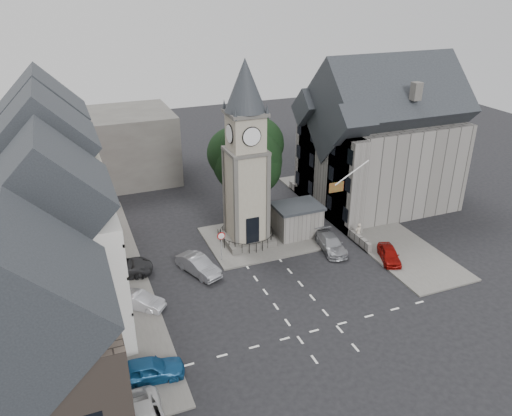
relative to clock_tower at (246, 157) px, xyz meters
name	(u,v)px	position (x,y,z in m)	size (l,w,h in m)	color
ground	(283,288)	(0.00, -7.99, -8.12)	(120.00, 120.00, 0.00)	black
pavement_west	(108,280)	(-12.50, -1.99, -8.05)	(6.00, 30.00, 0.14)	#595651
pavement_east	(360,219)	(12.00, 0.01, -8.05)	(6.00, 26.00, 0.14)	#595651
central_island	(262,238)	(1.50, 0.01, -8.04)	(10.00, 8.00, 0.16)	#595651
road_markings	(317,330)	(0.00, -13.49, -8.12)	(20.00, 8.00, 0.01)	silver
clock_tower	(246,157)	(0.00, 0.00, 0.00)	(4.86, 4.86, 16.25)	#4C4944
stone_shelter	(297,220)	(4.80, -0.49, -6.57)	(4.30, 3.30, 3.08)	slate
town_tree	(247,150)	(2.00, 5.01, -1.15)	(7.20, 7.20, 10.80)	black
warning_sign_post	(221,241)	(-3.20, -2.56, -6.09)	(0.70, 0.19, 2.85)	black
terrace_pink	(51,167)	(-15.50, 8.01, -1.54)	(8.10, 7.60, 12.80)	pink
terrace_cream	(53,202)	(-15.50, 0.01, -1.54)	(8.10, 7.60, 12.80)	beige
terrace_tudor	(58,257)	(-15.50, -7.99, -1.93)	(8.10, 7.60, 12.00)	silver
building_sw_stone	(34,371)	(-17.00, -16.99, -2.77)	(8.60, 7.60, 10.40)	#4F433B
backdrop_west	(85,151)	(-12.00, 20.01, -4.12)	(20.00, 10.00, 8.00)	#4C4944
east_building	(379,147)	(15.59, 3.01, -1.86)	(14.40, 11.40, 12.60)	slate
east_boundary_wall	(325,212)	(9.20, 2.01, -7.67)	(0.40, 16.00, 0.90)	slate
flagpole	(352,173)	(8.00, -3.99, -1.12)	(3.68, 0.10, 2.74)	white
car_west_blue	(148,370)	(-11.50, -13.81, -7.39)	(1.72, 4.28, 1.46)	navy
car_west_silver	(140,301)	(-10.75, -6.46, -7.51)	(1.29, 3.69, 1.22)	#B4B5BC
car_west_grey	(119,268)	(-11.50, -1.57, -7.39)	(2.43, 5.27, 1.46)	#272729
car_island_silver	(198,265)	(-5.50, -3.49, -7.40)	(1.52, 4.36, 1.44)	gray
car_island_east	(331,243)	(6.35, -4.18, -7.47)	(1.83, 4.51, 1.31)	gray
car_east_red	(389,254)	(10.03, -7.59, -7.51)	(1.44, 3.57, 1.22)	maroon
pedestrian	(358,233)	(9.37, -3.75, -7.20)	(0.67, 0.44, 1.85)	#AFA290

